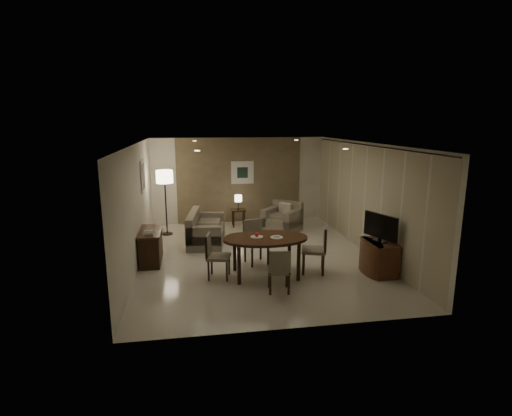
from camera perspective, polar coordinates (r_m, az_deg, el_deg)
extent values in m
cube|color=beige|center=(9.75, 0.19, -6.86)|extent=(5.50, 7.00, 0.00)
cube|color=white|center=(9.22, 0.20, 9.18)|extent=(5.50, 7.00, 0.00)
cube|color=#7A6B4C|center=(12.81, -2.41, 3.99)|extent=(5.50, 0.00, 2.70)
cube|color=silver|center=(9.35, -16.66, 0.35)|extent=(0.00, 7.00, 2.70)
cube|color=silver|center=(10.21, 15.60, 1.40)|extent=(0.00, 7.00, 2.70)
cube|color=#7A6B4C|center=(12.80, -2.40, 3.98)|extent=(3.96, 0.03, 2.70)
cylinder|color=black|center=(10.03, 15.66, 8.64)|extent=(0.03, 6.80, 0.03)
cube|color=silver|center=(12.75, -1.95, 5.09)|extent=(0.72, 0.03, 0.72)
cube|color=black|center=(12.74, -1.94, 5.08)|extent=(0.34, 0.01, 0.34)
cube|color=silver|center=(10.44, -15.87, 4.40)|extent=(0.03, 0.60, 0.80)
cube|color=gray|center=(10.44, -15.79, 4.40)|extent=(0.01, 0.46, 0.64)
cylinder|color=white|center=(7.30, -8.40, 8.10)|extent=(0.10, 0.10, 0.01)
cylinder|color=white|center=(7.87, 12.66, 8.23)|extent=(0.10, 0.10, 0.01)
cylinder|color=white|center=(10.90, -8.79, 9.45)|extent=(0.10, 0.10, 0.01)
cylinder|color=white|center=(11.28, 5.78, 9.62)|extent=(0.10, 0.10, 0.01)
cylinder|color=white|center=(8.34, 0.12, -4.15)|extent=(0.26, 0.26, 0.02)
cylinder|color=white|center=(8.32, 2.96, -4.21)|extent=(0.26, 0.26, 0.02)
sphere|color=red|center=(8.32, 0.12, -3.80)|extent=(0.09, 0.09, 0.09)
cube|color=white|center=(8.31, 2.96, -4.06)|extent=(0.12, 0.08, 0.03)
cylinder|color=#3A3320|center=(11.22, -1.71, -4.25)|extent=(1.12, 1.12, 0.01)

